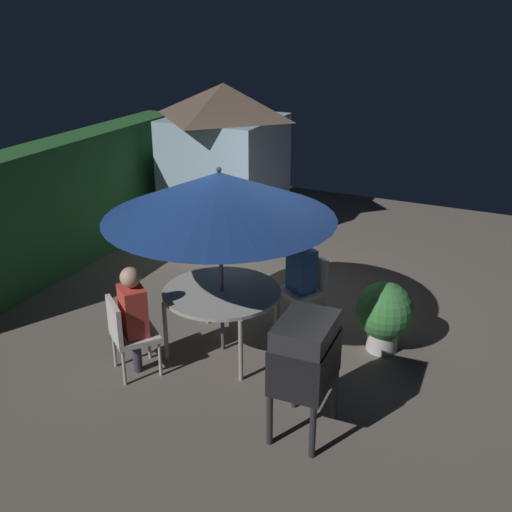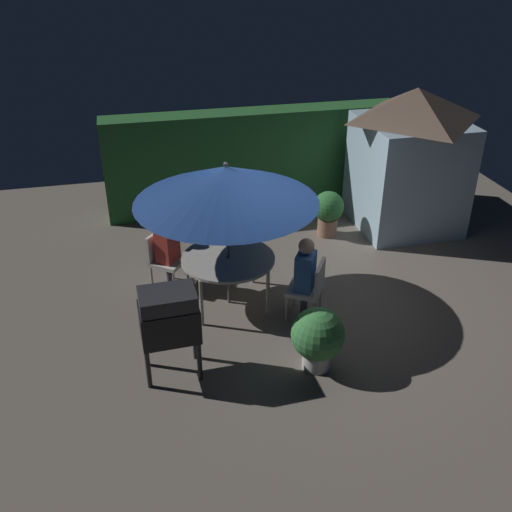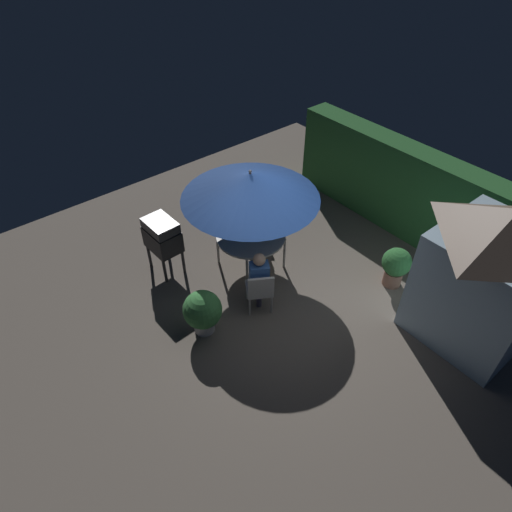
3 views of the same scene
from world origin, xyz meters
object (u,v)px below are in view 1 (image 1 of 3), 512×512
object	(u,v)px
patio_table	(222,295)
person_in_red	(133,308)
bbq_grill	(305,354)
chair_near_shed	(127,332)
person_in_blue	(302,267)
garden_shed	(225,158)
chair_far_side	(306,285)
potted_plant_by_shed	(187,231)
potted_plant_by_grill	(384,313)
patio_umbrella	(219,195)

from	to	relation	value
patio_table	person_in_red	size ratio (longest dim) A/B	1.08
bbq_grill	chair_near_shed	world-z (taller)	bbq_grill
person_in_blue	garden_shed	bearing A→B (deg)	42.70
garden_shed	chair_far_side	distance (m)	3.75
potted_plant_by_shed	person_in_red	xyz separation A→B (m)	(-2.98, -1.15, 0.30)
chair_near_shed	potted_plant_by_shed	world-z (taller)	chair_near_shed
bbq_grill	person_in_red	world-z (taller)	person_in_red
chair_near_shed	potted_plant_by_grill	size ratio (longest dim) A/B	1.06
garden_shed	chair_far_side	size ratio (longest dim) A/B	2.84
garden_shed	potted_plant_by_grill	xyz separation A→B (m)	(-2.89, -3.61, -0.82)
chair_far_side	patio_umbrella	bearing A→B (deg)	148.66
bbq_grill	person_in_red	distance (m)	2.04
patio_table	person_in_red	world-z (taller)	person_in_red
patio_table	person_in_blue	xyz separation A→B (m)	(0.98, -0.59, 0.07)
person_in_blue	chair_near_shed	bearing A→B (deg)	145.17
person_in_blue	potted_plant_by_shed	bearing A→B (deg)	63.41
patio_table	bbq_grill	distance (m)	1.71
patio_table	potted_plant_by_shed	distance (m)	2.82
potted_plant_by_grill	person_in_red	world-z (taller)	person_in_red
person_in_blue	bbq_grill	bearing A→B (deg)	-157.88
chair_near_shed	person_in_red	distance (m)	0.28
patio_umbrella	bbq_grill	bearing A→B (deg)	-125.20
bbq_grill	potted_plant_by_shed	bearing A→B (deg)	45.26
chair_near_shed	chair_far_side	world-z (taller)	same
garden_shed	bbq_grill	bearing A→B (deg)	-144.76
chair_near_shed	bbq_grill	bearing A→B (deg)	-92.84
garden_shed	potted_plant_by_shed	size ratio (longest dim) A/B	3.05
potted_plant_by_grill	person_in_red	distance (m)	2.86
patio_table	chair_far_side	distance (m)	1.24
patio_umbrella	person_in_blue	xyz separation A→B (m)	(0.98, -0.59, -1.12)
bbq_grill	person_in_blue	world-z (taller)	person_in_blue
chair_near_shed	chair_far_side	distance (m)	2.34
person_in_red	person_in_blue	xyz separation A→B (m)	(1.79, -1.24, 0.00)
patio_table	chair_far_side	world-z (taller)	chair_far_side
patio_umbrella	potted_plant_by_grill	distance (m)	2.36
chair_near_shed	chair_far_side	size ratio (longest dim) A/B	1.00
patio_umbrella	person_in_blue	bearing A→B (deg)	-31.34
bbq_grill	potted_plant_by_grill	distance (m)	1.85
potted_plant_by_shed	patio_table	bearing A→B (deg)	-140.50
chair_far_side	potted_plant_by_shed	distance (m)	2.67
garden_shed	person_in_red	world-z (taller)	garden_shed
chair_near_shed	chair_far_side	bearing A→B (deg)	-34.70
bbq_grill	potted_plant_by_grill	world-z (taller)	bbq_grill
patio_table	chair_far_side	xyz separation A→B (m)	(1.05, -0.64, -0.20)
garden_shed	patio_table	distance (m)	4.20
potted_plant_by_shed	person_in_blue	xyz separation A→B (m)	(-1.19, -2.38, 0.30)
garden_shed	chair_far_side	bearing A→B (deg)	-136.02
patio_table	chair_far_side	size ratio (longest dim) A/B	1.51
patio_umbrella	bbq_grill	world-z (taller)	patio_umbrella
patio_table	person_in_red	distance (m)	1.04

